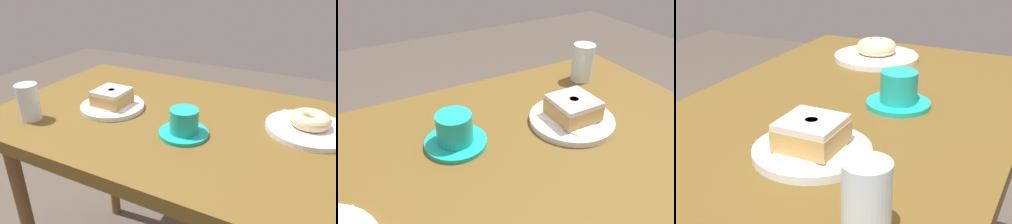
{
  "view_description": "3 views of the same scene",
  "coord_description": "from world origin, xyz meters",
  "views": [
    {
      "loc": [
        0.36,
        -0.76,
        1.17
      ],
      "look_at": [
        -0.01,
        -0.05,
        0.8
      ],
      "focal_mm": 33.57,
      "sensor_mm": 36.0,
      "label": 1
    },
    {
      "loc": [
        0.22,
        0.44,
        1.18
      ],
      "look_at": [
        -0.06,
        -0.08,
        0.81
      ],
      "focal_mm": 33.97,
      "sensor_mm": 36.0,
      "label": 2
    },
    {
      "loc": [
        -0.83,
        -0.4,
        1.13
      ],
      "look_at": [
        -0.07,
        -0.03,
        0.78
      ],
      "focal_mm": 52.3,
      "sensor_mm": 36.0,
      "label": 3
    }
  ],
  "objects": [
    {
      "name": "donut_sugar_ring",
      "position": [
        0.35,
        0.08,
        0.8
      ],
      "size": [
        0.11,
        0.11,
        0.04
      ],
      "primitive_type": "torus",
      "color": "beige",
      "rests_on": "napkin_sugar_ring"
    },
    {
      "name": "water_glass",
      "position": [
        -0.38,
        -0.21,
        0.82
      ],
      "size": [
        0.06,
        0.06,
        0.11
      ],
      "primitive_type": "cylinder",
      "color": "silver",
      "rests_on": "table"
    },
    {
      "name": "coffee_cup",
      "position": [
        0.06,
        -0.09,
        0.79
      ],
      "size": [
        0.13,
        0.13,
        0.07
      ],
      "color": "#1AB0A3",
      "rests_on": "table"
    },
    {
      "name": "table",
      "position": [
        0.0,
        0.0,
        0.68
      ],
      "size": [
        1.1,
        0.68,
        0.76
      ],
      "color": "brown",
      "rests_on": "ground_plane"
    },
    {
      "name": "plate_glazed_square",
      "position": [
        -0.21,
        -0.04,
        0.77
      ],
      "size": [
        0.2,
        0.2,
        0.01
      ],
      "primitive_type": "cylinder",
      "color": "white",
      "rests_on": "table"
    },
    {
      "name": "napkin_sugar_ring",
      "position": [
        0.35,
        0.08,
        0.78
      ],
      "size": [
        0.16,
        0.16,
        0.0
      ],
      "primitive_type": "cube",
      "rotation": [
        0.0,
        0.0,
        -0.01
      ],
      "color": "white",
      "rests_on": "plate_sugar_ring"
    },
    {
      "name": "napkin_glazed_square",
      "position": [
        -0.21,
        -0.04,
        0.78
      ],
      "size": [
        0.14,
        0.14,
        0.0
      ],
      "primitive_type": "cube",
      "rotation": [
        0.0,
        0.0,
        0.32
      ],
      "color": "white",
      "rests_on": "plate_glazed_square"
    },
    {
      "name": "donut_glazed_square",
      "position": [
        -0.21,
        -0.04,
        0.8
      ],
      "size": [
        0.1,
        0.1,
        0.05
      ],
      "color": "tan",
      "rests_on": "napkin_glazed_square"
    },
    {
      "name": "plate_sugar_ring",
      "position": [
        0.35,
        0.08,
        0.77
      ],
      "size": [
        0.23,
        0.23,
        0.01
      ],
      "primitive_type": "cylinder",
      "color": "white",
      "rests_on": "table"
    }
  ]
}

